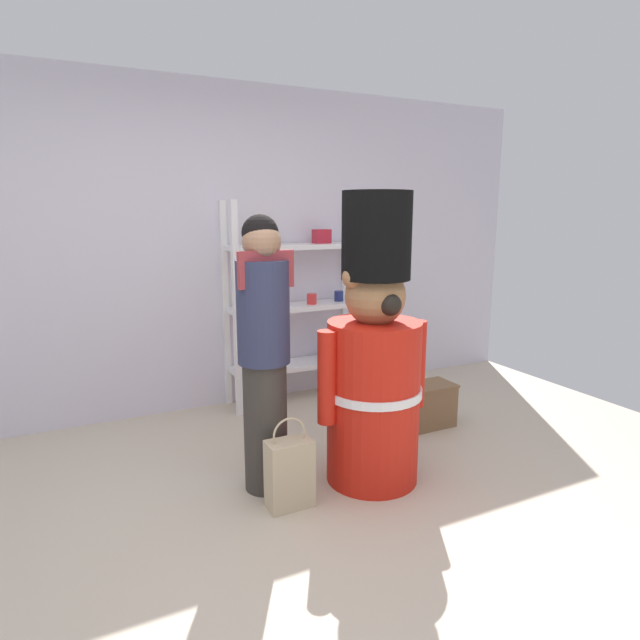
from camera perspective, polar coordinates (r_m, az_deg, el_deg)
The scene contains 7 objects.
ground_plane at distance 2.79m, azimuth -1.84°, elevation -23.59°, with size 6.40×6.40×0.00m, color beige.
back_wall at distance 4.39m, azimuth -14.05°, elevation 7.26°, with size 6.40×0.12×2.60m, color silver.
merchandise_shelf at distance 4.49m, azimuth -2.74°, elevation 1.92°, with size 1.17×0.35×1.69m.
teddy_bear_guard at distance 3.15m, azimuth 5.79°, elevation -4.58°, with size 0.73×0.57×1.72m.
person_shopper at distance 3.01m, azimuth -6.04°, elevation -3.03°, with size 0.31×0.30×1.59m.
shopping_bag at distance 3.03m, azimuth -3.27°, elevation -16.03°, with size 0.25×0.14×0.52m.
display_crate at distance 4.16m, azimuth 11.41°, elevation -8.91°, with size 0.40×0.26×0.33m.
Camera 1 is at (-0.94, -2.08, 1.60)m, focal length 29.86 mm.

